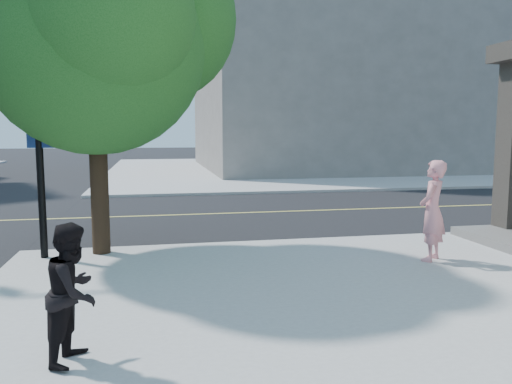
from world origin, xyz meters
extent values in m
plane|color=black|center=(0.00, 0.00, 0.00)|extent=(140.00, 140.00, 0.00)
cube|color=black|center=(0.00, 4.50, 0.01)|extent=(140.00, 9.00, 0.01)
cube|color=#ACACAC|center=(13.50, 21.50, 0.06)|extent=(29.00, 25.00, 0.12)
cube|color=slate|center=(14.00, 22.00, 7.12)|extent=(18.00, 16.00, 14.00)
imported|color=pink|center=(6.66, -2.31, 1.05)|extent=(0.79, 0.79, 1.85)
imported|color=black|center=(0.82, -5.36, 0.85)|extent=(0.73, 0.83, 1.45)
cylinder|color=black|center=(0.62, -0.50, 1.85)|extent=(0.35, 0.35, 3.46)
sphere|color=#276121|center=(0.62, -0.50, 4.15)|extent=(4.22, 4.22, 4.22)
sphere|color=#276121|center=(1.78, 0.08, 4.73)|extent=(3.26, 3.26, 3.26)
sphere|color=#276121|center=(-0.34, 0.27, 4.92)|extent=(3.07, 3.07, 3.07)
sphere|color=#276121|center=(1.01, -1.56, 4.44)|extent=(2.88, 2.88, 2.88)
cylinder|color=black|center=(-0.40, -0.67, 2.50)|extent=(0.14, 0.14, 4.76)
cube|color=white|center=(-0.35, -0.69, 3.07)|extent=(0.62, 0.04, 0.23)
cube|color=navy|center=(-0.35, -0.69, 2.50)|extent=(0.51, 0.04, 0.62)
imported|color=black|center=(-0.40, -0.67, 3.98)|extent=(0.19, 0.23, 1.13)
camera|label=1|loc=(1.65, -10.72, 2.49)|focal=35.81mm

